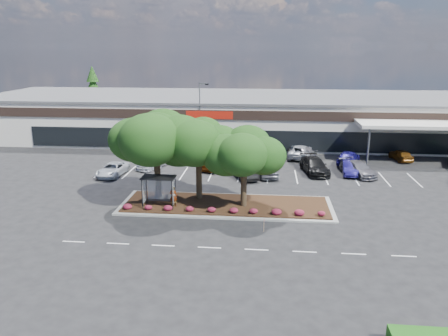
# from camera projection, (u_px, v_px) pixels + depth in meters

# --- Properties ---
(ground) EXTENTS (160.00, 160.00, 0.00)m
(ground) POSITION_uv_depth(u_px,v_px,m) (247.00, 226.00, 33.25)
(ground) COLOR black
(ground) RESTS_ON ground
(retail_store) EXTENTS (80.40, 25.20, 6.25)m
(retail_store) POSITION_uv_depth(u_px,v_px,m) (259.00, 116.00, 64.90)
(retail_store) COLOR silver
(retail_store) RESTS_ON ground
(landscape_island) EXTENTS (18.00, 6.00, 0.26)m
(landscape_island) POSITION_uv_depth(u_px,v_px,m) (226.00, 205.00, 37.24)
(landscape_island) COLOR gray
(landscape_island) RESTS_ON ground
(lane_markings) EXTENTS (33.12, 20.06, 0.01)m
(lane_markings) POSITION_uv_depth(u_px,v_px,m) (251.00, 184.00, 43.25)
(lane_markings) COLOR silver
(lane_markings) RESTS_ON ground
(shrub_row) EXTENTS (17.00, 0.80, 0.50)m
(shrub_row) POSITION_uv_depth(u_px,v_px,m) (224.00, 210.00, 35.12)
(shrub_row) COLOR maroon
(shrub_row) RESTS_ON landscape_island
(bus_shelter) EXTENTS (2.75, 1.55, 2.59)m
(bus_shelter) POSITION_uv_depth(u_px,v_px,m) (159.00, 183.00, 36.17)
(bus_shelter) COLOR black
(bus_shelter) RESTS_ON landscape_island
(island_tree_west) EXTENTS (7.20, 7.20, 7.89)m
(island_tree_west) POSITION_uv_depth(u_px,v_px,m) (157.00, 156.00, 37.19)
(island_tree_west) COLOR #103C0E
(island_tree_west) RESTS_ON landscape_island
(island_tree_mid) EXTENTS (6.60, 6.60, 7.32)m
(island_tree_mid) POSITION_uv_depth(u_px,v_px,m) (199.00, 158.00, 37.61)
(island_tree_mid) COLOR #103C0E
(island_tree_mid) RESTS_ON landscape_island
(island_tree_east) EXTENTS (5.80, 5.80, 6.50)m
(island_tree_east) POSITION_uv_depth(u_px,v_px,m) (244.00, 168.00, 35.90)
(island_tree_east) COLOR #103C0E
(island_tree_east) RESTS_ON landscape_island
(conifer_north_west) EXTENTS (4.40, 4.40, 10.00)m
(conifer_north_west) POSITION_uv_depth(u_px,v_px,m) (94.00, 93.00, 78.83)
(conifer_north_west) COLOR #103C0E
(conifer_north_west) RESTS_ON ground
(person_waiting) EXTENTS (0.64, 0.42, 1.74)m
(person_waiting) POSITION_uv_depth(u_px,v_px,m) (173.00, 196.00, 36.38)
(person_waiting) COLOR #594C47
(person_waiting) RESTS_ON landscape_island
(light_pole) EXTENTS (1.43, 0.50, 8.86)m
(light_pole) POSITION_uv_depth(u_px,v_px,m) (201.00, 122.00, 55.78)
(light_pole) COLOR gray
(light_pole) RESTS_ON ground
(survey_stake) EXTENTS (0.07, 0.14, 1.03)m
(survey_stake) POSITION_uv_depth(u_px,v_px,m) (264.00, 223.00, 32.00)
(survey_stake) COLOR tan
(survey_stake) RESTS_ON ground
(car_0) EXTENTS (2.70, 5.00, 1.33)m
(car_0) POSITION_uv_depth(u_px,v_px,m) (113.00, 169.00, 46.07)
(car_0) COLOR silver
(car_0) RESTS_ON ground
(car_1) EXTENTS (3.47, 5.16, 1.39)m
(car_1) POSITION_uv_depth(u_px,v_px,m) (153.00, 162.00, 49.07)
(car_1) COLOR silver
(car_1) RESTS_ON ground
(car_2) EXTENTS (3.40, 5.43, 1.72)m
(car_2) POSITION_uv_depth(u_px,v_px,m) (216.00, 161.00, 48.65)
(car_2) COLOR #71300C
(car_2) RESTS_ON ground
(car_3) EXTENTS (2.96, 5.35, 1.72)m
(car_3) POSITION_uv_depth(u_px,v_px,m) (266.00, 168.00, 46.04)
(car_3) COLOR slate
(car_3) RESTS_ON ground
(car_4) EXTENTS (3.31, 5.06, 1.58)m
(car_4) POSITION_uv_depth(u_px,v_px,m) (245.00, 170.00, 45.32)
(car_4) COLOR black
(car_4) RESTS_ON ground
(car_5) EXTENTS (3.23, 5.90, 1.62)m
(car_5) POSITION_uv_depth(u_px,v_px,m) (315.00, 166.00, 46.93)
(car_5) COLOR black
(car_5) RESTS_ON ground
(car_6) EXTENTS (1.90, 4.43, 1.42)m
(car_6) POSITION_uv_depth(u_px,v_px,m) (350.00, 168.00, 46.52)
(car_6) COLOR navy
(car_6) RESTS_ON ground
(car_7) EXTENTS (3.89, 5.37, 1.45)m
(car_7) POSITION_uv_depth(u_px,v_px,m) (358.00, 169.00, 46.08)
(car_7) COLOR slate
(car_7) RESTS_ON ground
(car_9) EXTENTS (2.71, 4.72, 1.51)m
(car_9) POSITION_uv_depth(u_px,v_px,m) (148.00, 154.00, 52.23)
(car_9) COLOR #AAB1B6
(car_9) RESTS_ON ground
(car_10) EXTENTS (2.88, 5.22, 1.63)m
(car_10) POSITION_uv_depth(u_px,v_px,m) (183.00, 153.00, 52.59)
(car_10) COLOR black
(car_10) RESTS_ON ground
(car_11) EXTENTS (1.71, 3.99, 1.34)m
(car_11) POSITION_uv_depth(u_px,v_px,m) (214.00, 155.00, 52.38)
(car_11) COLOR #14461A
(car_11) RESTS_ON ground
(car_12) EXTENTS (2.62, 4.92, 1.59)m
(car_12) POSITION_uv_depth(u_px,v_px,m) (241.00, 152.00, 53.13)
(car_12) COLOR black
(car_12) RESTS_ON ground
(car_13) EXTENTS (3.73, 5.52, 1.48)m
(car_13) POSITION_uv_depth(u_px,v_px,m) (302.00, 152.00, 53.48)
(car_13) COLOR #595860
(car_13) RESTS_ON ground
(car_14) EXTENTS (3.46, 5.98, 1.57)m
(car_14) POSITION_uv_depth(u_px,v_px,m) (300.00, 151.00, 53.46)
(car_14) COLOR #A4A7AF
(car_14) RESTS_ON ground
(car_15) EXTENTS (3.66, 5.52, 1.49)m
(car_15) POSITION_uv_depth(u_px,v_px,m) (348.00, 158.00, 50.58)
(car_15) COLOR navy
(car_15) RESTS_ON ground
(car_16) EXTENTS (2.26, 4.21, 1.36)m
(car_16) POSITION_uv_depth(u_px,v_px,m) (401.00, 155.00, 52.12)
(car_16) COLOR brown
(car_16) RESTS_ON ground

